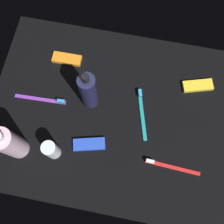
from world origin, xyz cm
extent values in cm
cube|color=black|center=(0.00, 0.00, -0.60)|extent=(84.00, 64.00, 1.20)
cylinder|color=#1D1E40|center=(-8.25, 3.39, 8.98)|extent=(5.43, 5.43, 17.95)
cylinder|color=black|center=(-8.25, 3.39, 19.35)|extent=(2.20, 2.20, 2.80)
cylinder|color=silver|center=(-27.71, -17.29, 8.57)|extent=(6.62, 6.62, 17.14)
cylinder|color=silver|center=(-16.08, -16.34, 4.84)|extent=(4.45, 4.45, 9.68)
cube|color=teal|center=(10.16, 1.80, 0.45)|extent=(6.08, 17.64, 0.90)
cube|color=#338CCC|center=(8.11, 9.01, 1.50)|extent=(1.77, 2.80, 1.20)
cube|color=red|center=(22.54, -13.76, 0.45)|extent=(18.04, 2.08, 0.90)
cube|color=white|center=(15.05, -13.40, 1.50)|extent=(2.65, 1.23, 1.20)
cube|color=purple|center=(-25.51, 0.57, 0.45)|extent=(18.03, 1.92, 0.90)
cube|color=#338CCC|center=(-18.01, 0.88, 1.50)|extent=(2.64, 1.20, 1.20)
cube|color=orange|center=(-20.01, 17.23, 0.75)|extent=(10.45, 4.13, 1.50)
cube|color=yellow|center=(27.53, 15.92, 0.75)|extent=(11.11, 6.85, 1.50)
cube|color=blue|center=(-5.37, -11.70, 0.75)|extent=(11.07, 6.45, 1.50)
camera|label=1|loc=(4.98, -25.47, 89.08)|focal=43.49mm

